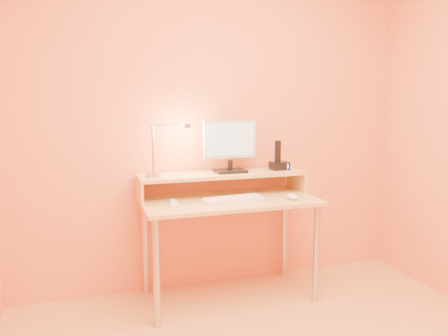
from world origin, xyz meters
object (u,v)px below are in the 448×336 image
object	(u,v)px
monitor_panel	(230,139)
phone_dock	(279,166)
keyboard	(233,200)
remote_control	(174,204)
lamp_base	(154,175)
mouse	(292,197)

from	to	relation	value
monitor_panel	phone_dock	xyz separation A→B (m)	(0.39, -0.01, -0.21)
keyboard	remote_control	bearing A→B (deg)	169.93
keyboard	remote_control	xyz separation A→B (m)	(-0.40, 0.02, -0.00)
phone_dock	remote_control	world-z (taller)	phone_dock
monitor_panel	phone_dock	size ratio (longest dim) A/B	3.03
phone_dock	remote_control	xyz separation A→B (m)	(-0.85, -0.21, -0.18)
lamp_base	mouse	world-z (taller)	lamp_base
keyboard	phone_dock	bearing A→B (deg)	20.97
monitor_panel	mouse	bearing A→B (deg)	-45.51
monitor_panel	lamp_base	distance (m)	0.60
monitor_panel	keyboard	bearing A→B (deg)	-107.72
mouse	remote_control	distance (m)	0.81
lamp_base	keyboard	xyz separation A→B (m)	(0.50, -0.21, -0.16)
lamp_base	remote_control	size ratio (longest dim) A/B	0.57
keyboard	lamp_base	bearing A→B (deg)	150.50
mouse	lamp_base	bearing A→B (deg)	150.27
keyboard	mouse	world-z (taller)	mouse
mouse	keyboard	bearing A→B (deg)	158.22
lamp_base	phone_dock	size ratio (longest dim) A/B	0.77
monitor_panel	keyboard	xyz separation A→B (m)	(-0.06, -0.25, -0.39)
phone_dock	remote_control	size ratio (longest dim) A/B	0.74
mouse	remote_control	world-z (taller)	mouse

